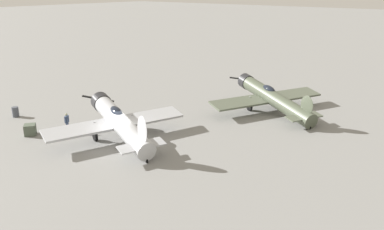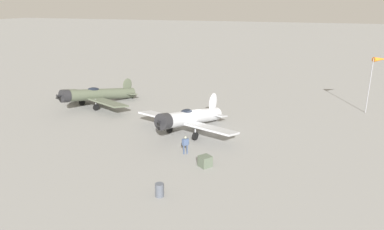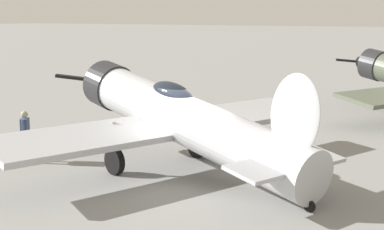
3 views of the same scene
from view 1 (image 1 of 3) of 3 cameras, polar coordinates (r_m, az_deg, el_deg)
The scene contains 6 objects.
ground_plane at distance 31.28m, azimuth -9.99°, elevation -4.01°, with size 400.00×400.00×0.00m, color gray.
airplane_foreground at distance 31.15m, azimuth -10.51°, elevation -0.97°, with size 10.61×11.23×3.41m.
airplane_mid_apron at distance 38.60m, azimuth 11.39°, elevation 2.49°, with size 11.23×11.76×2.94m.
ground_crew_mechanic at distance 34.35m, azimuth -17.61°, elevation -0.79°, with size 0.44×0.54×1.65m.
equipment_crate at distance 34.91m, azimuth -22.32°, elevation -1.98°, with size 1.26×1.25×0.89m.
fuel_drum at distance 40.22m, azimuth -24.12°, elevation 0.41°, with size 0.63×0.63×0.95m.
Camera 1 is at (21.87, -19.04, 11.71)m, focal length 36.97 mm.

